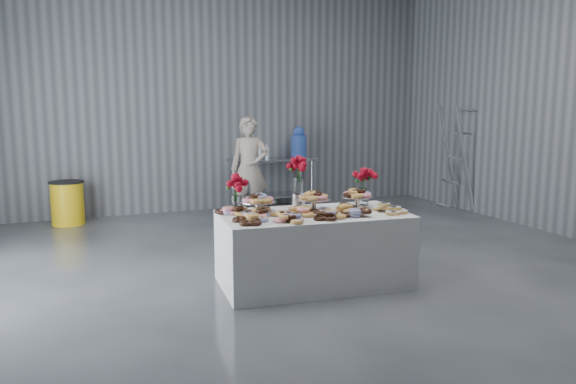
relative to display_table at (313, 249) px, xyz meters
name	(u,v)px	position (x,y,z in m)	size (l,w,h in m)	color
ground	(330,283)	(0.18, -0.05, -0.38)	(9.00, 9.00, 0.00)	#34363B
room_walls	(305,23)	(-0.10, 0.02, 2.26)	(8.04, 9.04, 4.02)	slate
display_table	(313,249)	(0.00, 0.00, 0.00)	(1.90, 1.00, 0.75)	silver
prep_table	(273,174)	(1.06, 4.05, 0.24)	(1.50, 0.60, 0.90)	silver
donut_mounds	(316,210)	(0.00, -0.05, 0.42)	(1.80, 0.80, 0.09)	#E7A654
cake_stand_left	(258,200)	(-0.53, 0.20, 0.52)	(0.36, 0.36, 0.17)	silver
cake_stand_mid	(313,197)	(0.06, 0.15, 0.52)	(0.36, 0.36, 0.17)	silver
cake_stand_right	(357,195)	(0.56, 0.10, 0.52)	(0.36, 0.36, 0.17)	silver
danish_pile	(387,207)	(0.73, -0.21, 0.43)	(0.48, 0.48, 0.11)	white
bouquet_left	(237,185)	(-0.73, 0.31, 0.67)	(0.26, 0.26, 0.42)	white
bouquet_right	(364,178)	(0.72, 0.24, 0.67)	(0.26, 0.26, 0.42)	white
bouquet_center	(299,173)	(-0.02, 0.35, 0.75)	(0.26, 0.26, 0.57)	silver
water_jug	(299,144)	(1.56, 4.05, 0.77)	(0.28, 0.28, 0.55)	#4575EC
drink_bottles	(257,152)	(0.74, 3.95, 0.66)	(0.54, 0.08, 0.27)	#268C33
person	(250,169)	(0.41, 3.34, 0.45)	(0.60, 0.40, 1.65)	#CC8C93
trash_barrel	(67,203)	(-2.33, 4.05, -0.04)	(0.52, 0.52, 0.67)	yellow
stepladder	(456,158)	(3.93, 2.69, 0.56)	(0.24, 0.47, 1.86)	silver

